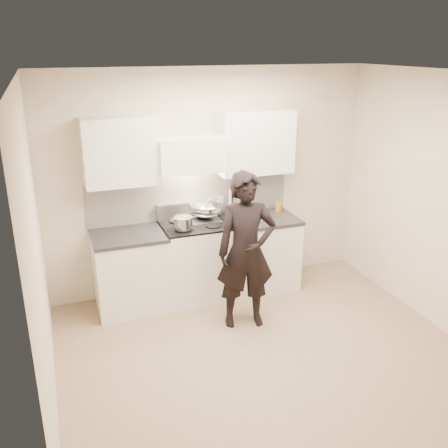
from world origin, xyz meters
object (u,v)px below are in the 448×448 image
at_px(counter_right, 258,252).
at_px(utensil_crock, 231,209).
at_px(stove, 195,261).
at_px(person, 246,251).
at_px(wok, 207,208).

relative_size(counter_right, utensil_crock, 2.64).
relative_size(stove, utensil_crock, 2.76).
bearing_deg(stove, person, -66.58).
xyz_separation_m(stove, person, (0.34, -0.78, 0.39)).
bearing_deg(utensil_crock, counter_right, -27.30).
distance_m(wok, utensil_crock, 0.32).
relative_size(counter_right, wok, 1.83).
relative_size(wok, utensil_crock, 1.45).
relative_size(stove, counter_right, 1.04).
height_order(wok, person, person).
distance_m(stove, counter_right, 0.83).
distance_m(counter_right, wok, 0.89).
distance_m(counter_right, person, 1.01).
height_order(stove, wok, wok).
distance_m(stove, utensil_crock, 0.77).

